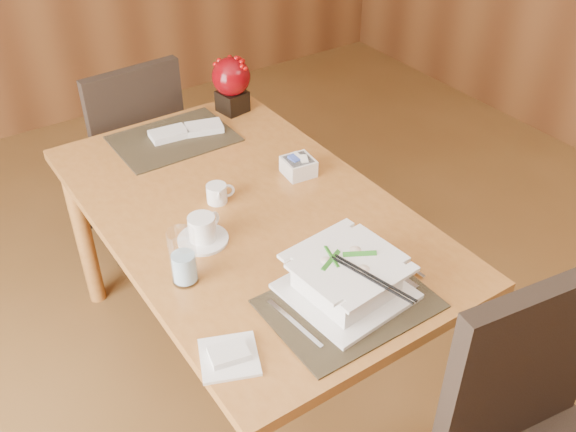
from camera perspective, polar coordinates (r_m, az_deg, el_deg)
dining_table at (r=2.20m, az=-3.63°, el=-1.31°), size 0.90×1.50×0.75m
placemat_near at (r=1.79m, az=5.45°, el=-7.77°), size 0.45×0.33×0.01m
placemat_far at (r=2.56m, az=-10.13°, el=6.78°), size 0.45×0.33×0.01m
soup_setting at (r=1.78m, az=5.24°, el=-5.51°), size 0.33×0.33×0.12m
coffee_cup at (r=1.99m, az=-7.63°, el=-1.32°), size 0.16×0.16×0.09m
water_glass at (r=1.82m, az=-9.31°, el=-3.62°), size 0.08×0.08×0.18m
creamer_jug at (r=2.16m, az=-6.35°, el=2.00°), size 0.11×0.11×0.06m
sugar_caddy at (r=2.29m, az=0.93°, el=4.42°), size 0.11×0.11×0.06m
berry_decor at (r=2.68m, az=-5.06°, el=11.81°), size 0.16×0.16×0.23m
napkins_far at (r=2.57m, az=-8.78°, el=7.54°), size 0.30×0.16×0.03m
bread_plate at (r=1.66m, az=-5.26°, el=-12.39°), size 0.19×0.19×0.01m
far_chair at (r=2.98m, az=-13.77°, el=5.99°), size 0.46×0.47×0.95m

